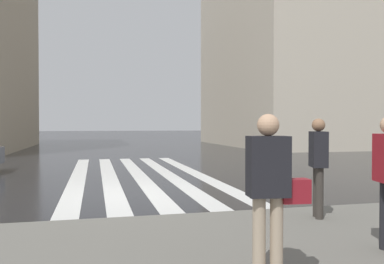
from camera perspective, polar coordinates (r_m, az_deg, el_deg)
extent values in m
plane|color=black|center=(10.00, -9.77, -8.91)|extent=(220.00, 220.00, 0.00)
cube|color=silver|center=(14.36, 0.25, -5.85)|extent=(13.00, 0.50, 0.01)
cube|color=silver|center=(14.15, -3.70, -5.96)|extent=(13.00, 0.50, 0.01)
cube|color=silver|center=(14.01, -7.75, -6.03)|extent=(13.00, 0.50, 0.01)
cube|color=silver|center=(13.94, -11.87, -6.08)|extent=(13.00, 0.50, 0.01)
cube|color=silver|center=(13.94, -16.00, -6.10)|extent=(13.00, 0.50, 0.01)
cube|color=beige|center=(38.38, 20.86, 13.40)|extent=(17.05, 21.30, 19.99)
cube|color=black|center=(4.01, 10.88, -4.87)|extent=(0.28, 0.42, 0.60)
sphere|color=tan|center=(3.99, 10.90, 1.00)|extent=(0.22, 0.22, 0.22)
cylinder|color=tan|center=(4.12, 9.61, -15.05)|extent=(0.13, 0.13, 0.86)
cylinder|color=tan|center=(4.18, 12.06, -14.84)|extent=(0.13, 0.13, 0.86)
cube|color=maroon|center=(4.14, 14.59, -8.19)|extent=(0.19, 0.30, 0.24)
cube|color=black|center=(7.02, 17.71, -2.38)|extent=(0.45, 0.35, 0.60)
sphere|color=#936B4C|center=(7.01, 17.73, 0.97)|extent=(0.22, 0.22, 0.22)
cylinder|color=#38332D|center=(7.01, 17.86, -8.39)|extent=(0.13, 0.13, 0.86)
cylinder|color=#38332D|center=(7.19, 17.51, -8.16)|extent=(0.13, 0.13, 0.86)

